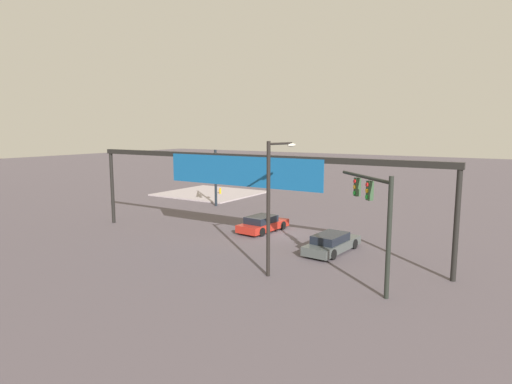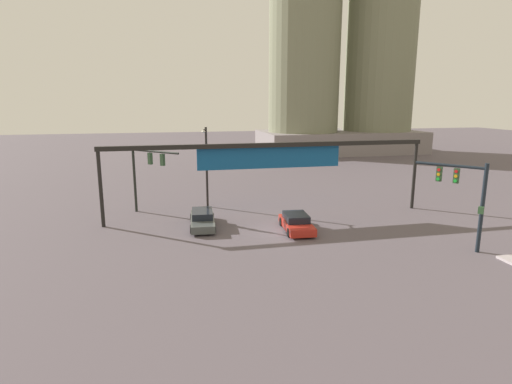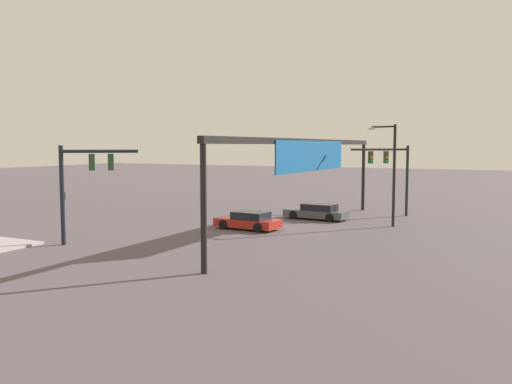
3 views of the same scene
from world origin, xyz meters
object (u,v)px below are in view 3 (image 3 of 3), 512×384
Objects in this scene: traffic_signal_near_corner at (80,178)px; sedan_car_approaching at (248,221)px; traffic_signal_opposite_side at (392,167)px; streetlamp_curved_arm at (391,167)px; sedan_car_waiting_far at (317,212)px.

sedan_car_approaching is (-9.13, 6.06, -3.23)m from traffic_signal_near_corner.
streetlamp_curved_arm is (5.12, 1.01, 0.17)m from traffic_signal_opposite_side.
sedan_car_approaching and sedan_car_waiting_far have the same top height.
streetlamp_curved_arm is at bearing 174.66° from sedan_car_waiting_far.
traffic_signal_near_corner is at bearing 61.04° from sedan_car_approaching.
traffic_signal_near_corner is at bearing 58.23° from streetlamp_curved_arm.
traffic_signal_near_corner reaches higher than sedan_car_waiting_far.
traffic_signal_near_corner is 11.43m from sedan_car_approaching.
traffic_signal_opposite_side is at bearing -134.68° from sedan_car_waiting_far.
sedan_car_approaching is (10.78, -7.21, -3.40)m from traffic_signal_opposite_side.
streetlamp_curved_arm reaches higher than sedan_car_approaching.
sedan_car_approaching is at bearing 46.73° from streetlamp_curved_arm.
traffic_signal_opposite_side is 1.14× the size of sedan_car_waiting_far.
streetlamp_curved_arm reaches higher than traffic_signal_opposite_side.
sedan_car_waiting_far is (4.13, -4.77, -3.40)m from traffic_signal_opposite_side.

